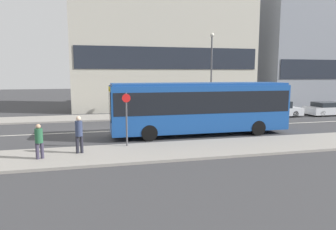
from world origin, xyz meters
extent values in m
plane|color=#3A3A3D|center=(0.00, 0.00, 0.00)|extent=(120.00, 120.00, 0.00)
cube|color=gray|center=(0.00, -6.25, 0.07)|extent=(44.00, 3.50, 0.13)
cube|color=gray|center=(0.00, 6.25, 0.07)|extent=(44.00, 3.50, 0.13)
cube|color=silver|center=(0.00, 0.00, 0.00)|extent=(41.80, 0.16, 0.01)
cube|color=#B7B2A3|center=(7.05, 12.06, 9.92)|extent=(19.70, 5.12, 19.85)
cube|color=#1E232D|center=(7.05, 9.47, 5.46)|extent=(18.92, 0.08, 2.20)
cube|color=gray|center=(27.17, 12.63, 7.98)|extent=(15.53, 6.27, 15.96)
cube|color=#1E232D|center=(27.17, 9.47, 4.39)|extent=(14.91, 0.08, 2.20)
cube|color=#194793|center=(6.03, -2.44, 1.75)|extent=(11.33, 2.53, 2.88)
cube|color=black|center=(6.03, -2.44, 2.18)|extent=(11.11, 2.56, 1.32)
cube|color=#194793|center=(6.03, -2.44, 3.26)|extent=(11.16, 2.33, 0.14)
cube|color=black|center=(0.34, -2.44, 2.01)|extent=(0.05, 2.22, 1.73)
cube|color=yellow|center=(0.34, -2.44, 2.98)|extent=(0.04, 1.77, 0.32)
cylinder|color=black|center=(2.52, -3.59, 0.48)|extent=(0.96, 0.28, 0.96)
cylinder|color=black|center=(2.52, -1.28, 0.48)|extent=(0.96, 0.28, 0.96)
cylinder|color=black|center=(9.54, -3.59, 0.48)|extent=(0.96, 0.28, 0.96)
cylinder|color=black|center=(9.54, -1.28, 0.48)|extent=(0.96, 0.28, 0.96)
cube|color=silver|center=(15.51, 3.53, 0.49)|extent=(4.43, 1.90, 0.68)
cube|color=#21262B|center=(15.38, 3.53, 1.13)|extent=(2.44, 1.67, 0.60)
cylinder|color=black|center=(16.89, 2.67, 0.30)|extent=(0.60, 0.18, 0.60)
cylinder|color=black|center=(16.89, 4.39, 0.30)|extent=(0.60, 0.18, 0.60)
cylinder|color=black|center=(14.14, 2.67, 0.30)|extent=(0.60, 0.18, 0.60)
cylinder|color=black|center=(14.14, 4.39, 0.30)|extent=(0.60, 0.18, 0.60)
cube|color=silver|center=(20.77, 3.24, 0.49)|extent=(4.05, 1.90, 0.68)
cube|color=#21262B|center=(20.64, 3.24, 1.04)|extent=(2.23, 1.67, 0.43)
cylinder|color=black|center=(22.02, 4.10, 0.30)|extent=(0.60, 0.18, 0.60)
cylinder|color=black|center=(19.51, 2.38, 0.30)|extent=(0.60, 0.18, 0.60)
cylinder|color=black|center=(19.51, 4.10, 0.30)|extent=(0.60, 0.18, 0.60)
cylinder|color=#383347|center=(-2.87, -6.46, 0.50)|extent=(0.15, 0.15, 0.73)
cylinder|color=#383347|center=(-3.06, -6.54, 0.50)|extent=(0.15, 0.15, 0.73)
cylinder|color=#235638|center=(-2.97, -6.50, 1.18)|extent=(0.34, 0.34, 0.64)
sphere|color=tan|center=(-2.97, -6.50, 1.61)|extent=(0.21, 0.21, 0.21)
cylinder|color=#23232D|center=(-1.18, -5.90, 0.55)|extent=(0.15, 0.15, 0.84)
cylinder|color=#23232D|center=(-1.38, -5.91, 0.55)|extent=(0.15, 0.15, 0.84)
cylinder|color=#2D3856|center=(-1.28, -5.91, 1.33)|extent=(0.34, 0.34, 0.73)
sphere|color=beige|center=(-1.28, -5.91, 1.81)|extent=(0.24, 0.24, 0.24)
cylinder|color=#4C4C51|center=(1.08, -4.98, 1.53)|extent=(0.09, 0.09, 2.80)
cylinder|color=red|center=(1.08, -5.04, 2.66)|extent=(0.44, 0.03, 0.44)
cylinder|color=#4C4C51|center=(9.74, 5.07, 3.67)|extent=(0.14, 0.14, 7.07)
sphere|color=silver|center=(9.74, 5.07, 7.31)|extent=(0.36, 0.36, 0.36)
camera|label=1|loc=(-0.41, -20.51, 3.94)|focal=32.00mm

